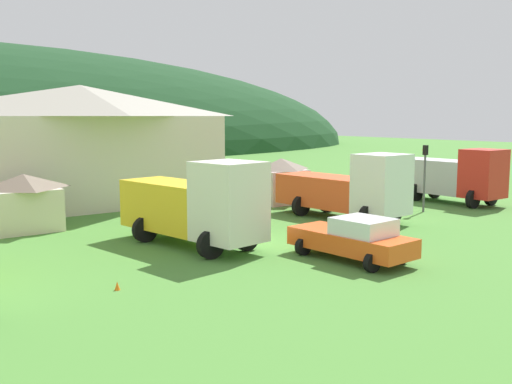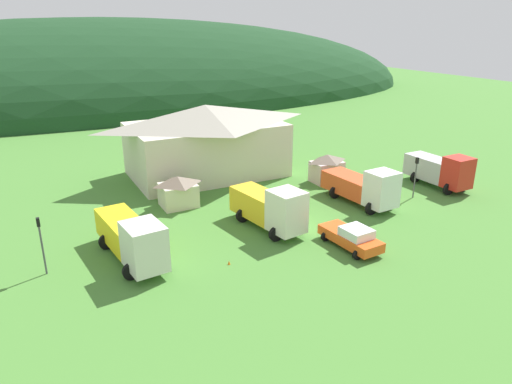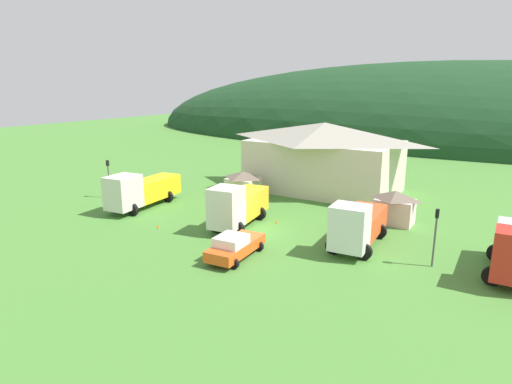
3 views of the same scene
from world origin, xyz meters
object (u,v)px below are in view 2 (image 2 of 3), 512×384
traffic_light_west (41,240)px  traffic_cone_near_pickup (280,213)px  heavy_rig_striped (271,207)px  play_shed_pink (327,168)px  crane_truck_red (440,170)px  flatbed_truck_yellow (132,238)px  traffic_cone_mid_row (229,264)px  heavy_rig_white (364,187)px  play_shed_cream (178,191)px  traffic_light_east (416,173)px  service_pickup_orange (352,237)px  depot_building (206,139)px

traffic_light_west → traffic_cone_near_pickup: (18.20, 1.88, -2.38)m
heavy_rig_striped → traffic_light_west: (-15.92, 0.55, 0.57)m
play_shed_pink → crane_truck_red: (8.66, -6.30, 0.30)m
flatbed_truck_yellow → traffic_cone_mid_row: size_ratio=15.58×
heavy_rig_white → traffic_light_west: traffic_light_west is taller
play_shed_cream → traffic_light_east: bearing=-21.7°
play_shed_cream → crane_truck_red: size_ratio=0.48×
play_shed_pink → service_pickup_orange: (-6.96, -12.80, -0.61)m
service_pickup_orange → heavy_rig_white: bearing=131.3°
flatbed_truck_yellow → heavy_rig_striped: (10.56, 0.34, 0.08)m
flatbed_truck_yellow → traffic_cone_near_pickup: size_ratio=14.70×
traffic_light_east → heavy_rig_white: bearing=172.0°
flatbed_truck_yellow → traffic_light_east: bearing=84.8°
service_pickup_orange → traffic_light_east: size_ratio=1.34×
flatbed_truck_yellow → crane_truck_red: bearing=86.6°
play_shed_cream → traffic_cone_mid_row: size_ratio=5.86×
depot_building → service_pickup_orange: bearing=-82.5°
traffic_light_east → traffic_cone_near_pickup: 12.99m
traffic_cone_mid_row → crane_truck_red: bearing=11.1°
heavy_rig_striped → heavy_rig_white: bearing=85.9°
play_shed_cream → traffic_cone_mid_row: (-0.45, -11.52, -1.39)m
heavy_rig_striped → traffic_cone_near_pickup: (2.28, 2.42, -1.81)m
depot_building → heavy_rig_striped: (-0.84, -15.06, -1.93)m
traffic_light_east → flatbed_truck_yellow: bearing=-179.1°
heavy_rig_striped → service_pickup_orange: (3.52, -5.40, -0.98)m
heavy_rig_white → play_shed_cream: bearing=-120.4°
heavy_rig_striped → traffic_light_west: size_ratio=1.92×
heavy_rig_striped → crane_truck_red: bearing=84.5°
play_shed_pink → traffic_light_west: (-26.40, -6.85, 0.94)m
play_shed_pink → traffic_light_east: size_ratio=0.85×
crane_truck_red → traffic_cone_mid_row: 24.82m
heavy_rig_striped → crane_truck_red: (19.15, 1.10, -0.07)m
traffic_light_east → play_shed_cream: bearing=158.3°
depot_building → heavy_rig_white: bearing=-58.3°
play_shed_pink → traffic_light_east: bearing=-59.3°
crane_truck_red → flatbed_truck_yellow: bearing=-88.3°
traffic_light_west → service_pickup_orange: bearing=-17.0°
crane_truck_red → heavy_rig_white: bearing=-89.2°
flatbed_truck_yellow → heavy_rig_striped: bearing=85.7°
play_shed_cream → heavy_rig_striped: 9.15m
heavy_rig_white → service_pickup_orange: size_ratio=1.51×
crane_truck_red → traffic_light_west: traffic_light_west is taller
service_pickup_orange → traffic_light_west: bearing=-111.1°
depot_building → traffic_cone_mid_row: bearing=-107.7°
play_shed_cream → service_pickup_orange: bearing=-58.2°
heavy_rig_white → play_shed_pink: bearing=168.5°
traffic_cone_near_pickup → traffic_cone_mid_row: 9.62m
flatbed_truck_yellow → traffic_light_west: bearing=-105.5°
depot_building → play_shed_pink: bearing=-38.5°
traffic_light_east → play_shed_pink: bearing=120.7°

